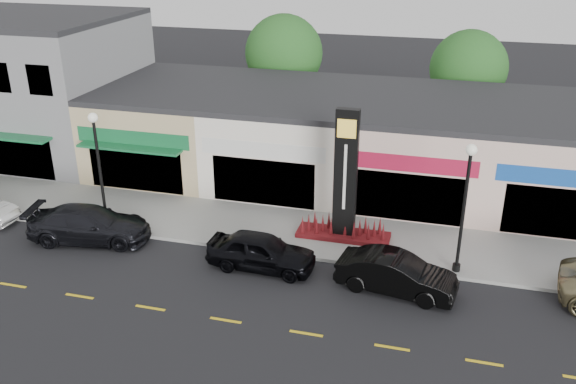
{
  "coord_description": "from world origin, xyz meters",
  "views": [
    {
      "loc": [
        6.94,
        -20.11,
        13.16
      ],
      "look_at": [
        0.46,
        4.0,
        2.17
      ],
      "focal_mm": 38.0,
      "sensor_mm": 36.0,
      "label": 1
    }
  ],
  "objects_px": {
    "lamp_west_near": "(98,159)",
    "pylon_sign": "(345,194)",
    "car_black_conv": "(396,274)",
    "car_black_sedan": "(261,251)",
    "car_dark_sedan": "(89,224)",
    "lamp_east_near": "(465,196)"
  },
  "relations": [
    {
      "from": "lamp_west_near",
      "to": "pylon_sign",
      "type": "distance_m",
      "value": 11.19
    },
    {
      "from": "car_black_sedan",
      "to": "car_black_conv",
      "type": "xyz_separation_m",
      "value": [
        5.58,
        -0.34,
        -0.01
      ]
    },
    {
      "from": "car_black_sedan",
      "to": "car_black_conv",
      "type": "bearing_deg",
      "value": -91.59
    },
    {
      "from": "car_black_sedan",
      "to": "pylon_sign",
      "type": "bearing_deg",
      "value": -38.94
    },
    {
      "from": "lamp_west_near",
      "to": "car_black_conv",
      "type": "height_order",
      "value": "lamp_west_near"
    },
    {
      "from": "lamp_west_near",
      "to": "car_black_conv",
      "type": "xyz_separation_m",
      "value": [
        13.73,
        -1.94,
        -2.71
      ]
    },
    {
      "from": "lamp_east_near",
      "to": "pylon_sign",
      "type": "bearing_deg",
      "value": 161.25
    },
    {
      "from": "pylon_sign",
      "to": "lamp_east_near",
      "type": "bearing_deg",
      "value": -18.75
    },
    {
      "from": "lamp_west_near",
      "to": "car_black_sedan",
      "type": "xyz_separation_m",
      "value": [
        8.15,
        -1.6,
        -2.71
      ]
    },
    {
      "from": "lamp_east_near",
      "to": "car_black_conv",
      "type": "xyz_separation_m",
      "value": [
        -2.27,
        -1.94,
        -2.71
      ]
    },
    {
      "from": "pylon_sign",
      "to": "lamp_west_near",
      "type": "bearing_deg",
      "value": -171.23
    },
    {
      "from": "lamp_west_near",
      "to": "car_dark_sedan",
      "type": "distance_m",
      "value": 2.98
    },
    {
      "from": "lamp_west_near",
      "to": "car_black_conv",
      "type": "distance_m",
      "value": 14.13
    },
    {
      "from": "car_dark_sedan",
      "to": "car_black_sedan",
      "type": "height_order",
      "value": "car_dark_sedan"
    },
    {
      "from": "pylon_sign",
      "to": "car_black_conv",
      "type": "bearing_deg",
      "value": -53.13
    },
    {
      "from": "lamp_west_near",
      "to": "pylon_sign",
      "type": "bearing_deg",
      "value": 8.77
    },
    {
      "from": "car_dark_sedan",
      "to": "car_black_sedan",
      "type": "relative_size",
      "value": 1.2
    },
    {
      "from": "lamp_west_near",
      "to": "lamp_east_near",
      "type": "relative_size",
      "value": 1.0
    },
    {
      "from": "car_black_sedan",
      "to": "car_black_conv",
      "type": "distance_m",
      "value": 5.59
    },
    {
      "from": "lamp_west_near",
      "to": "car_dark_sedan",
      "type": "xyz_separation_m",
      "value": [
        -0.06,
        -1.29,
        -2.69
      ]
    },
    {
      "from": "car_black_conv",
      "to": "lamp_west_near",
      "type": "bearing_deg",
      "value": 90.69
    },
    {
      "from": "lamp_west_near",
      "to": "car_dark_sedan",
      "type": "height_order",
      "value": "lamp_west_near"
    }
  ]
}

